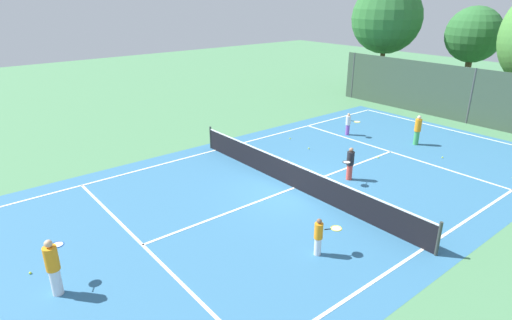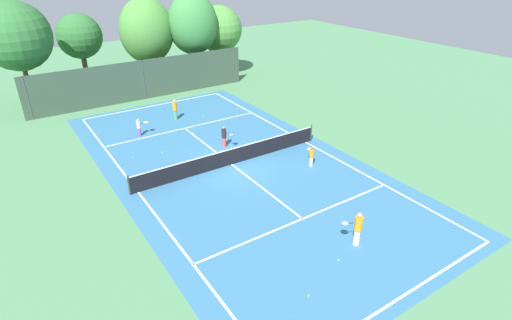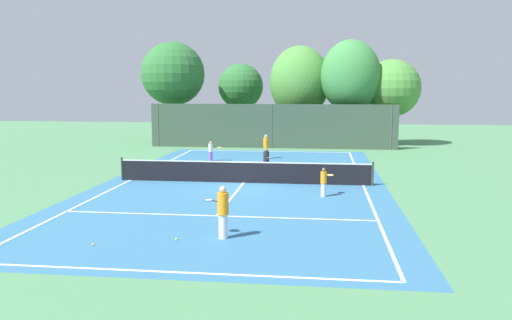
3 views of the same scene
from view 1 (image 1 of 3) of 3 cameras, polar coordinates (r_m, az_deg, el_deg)
The scene contains 21 objects.
ground_plane at distance 16.64m, azimuth 5.23°, elevation -3.77°, with size 80.00×80.00×0.00m, color #4C8456.
court_surface at distance 16.64m, azimuth 5.23°, elevation -3.76°, with size 13.00×25.00×0.01m.
tennis_net at distance 16.43m, azimuth 5.29°, elevation -2.16°, with size 11.90×0.10×1.10m.
perimeter_fence at distance 27.39m, azimuth 27.09°, elevation 7.66°, with size 18.00×0.12×3.20m.
tree_2 at distance 33.17m, azimuth 17.25°, elevation 17.83°, with size 4.98×4.98×7.94m.
tree_3 at distance 33.64m, azimuth 27.36°, elevation 14.78°, with size 3.77×3.77×6.36m.
player_0 at distance 17.43m, azimuth 12.59°, elevation -0.44°, with size 0.58×0.87×1.38m.
player_1 at distance 23.11m, azimuth 12.40°, elevation 4.81°, with size 0.84×0.39×1.20m.
player_2 at distance 11.87m, azimuth -25.73°, elevation -12.82°, with size 0.89×0.68×1.58m.
player_3 at distance 12.43m, azimuth 8.56°, elevation -10.12°, with size 0.60×0.81×1.18m.
player_4 at distance 22.55m, azimuth 21.00°, elevation 3.83°, with size 0.32×0.32×1.50m.
ball_crate at distance 16.72m, azimuth 8.67°, elevation -3.12°, with size 0.37×0.33×0.43m.
tennis_ball_0 at distance 22.16m, azimuth 4.63°, elevation 2.93°, with size 0.07×0.07×0.07m, color #CCE533.
tennis_ball_1 at distance 19.54m, azimuth 0.35°, elevation 0.38°, with size 0.07×0.07×0.07m, color #CCE533.
tennis_ball_2 at distance 20.31m, azimuth 16.18°, elevation 0.34°, with size 0.07×0.07×0.07m, color #CCE533.
tennis_ball_3 at distance 17.51m, azimuth 6.93°, elevation -2.38°, with size 0.07×0.07×0.07m, color #CCE533.
tennis_ball_4 at distance 17.02m, azimuth 8.33°, elevation -3.18°, with size 0.07×0.07×0.07m, color #CCE533.
tennis_ball_5 at distance 13.35m, azimuth -28.22°, elevation -13.30°, with size 0.07×0.07×0.07m, color #CCE533.
tennis_ball_6 at distance 20.81m, azimuth 7.16°, elevation 1.57°, with size 0.07×0.07×0.07m, color #CCE533.
tennis_ball_7 at distance 15.37m, azimuth 21.52°, elevation -7.45°, with size 0.07×0.07×0.07m, color #CCE533.
tennis_ball_11 at distance 21.34m, azimuth 23.89°, elevation 0.33°, with size 0.07×0.07×0.07m, color #CCE533.
Camera 1 is at (10.64, -10.63, 7.11)m, focal length 29.59 mm.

